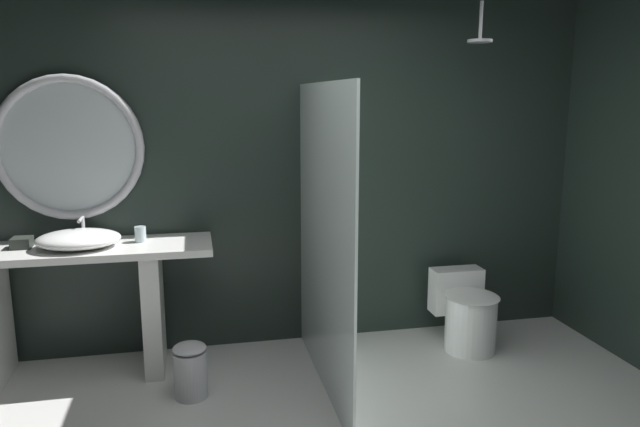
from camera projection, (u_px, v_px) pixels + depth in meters
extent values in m
cube|color=#1E2823|center=(284.00, 172.00, 4.41)|extent=(4.80, 0.10, 2.60)
cube|color=silver|center=(70.00, 251.00, 3.87)|extent=(1.83, 0.54, 0.05)
cube|color=silver|center=(154.00, 310.00, 4.06)|extent=(0.12, 0.46, 0.84)
ellipsoid|color=white|center=(78.00, 239.00, 3.84)|extent=(0.53, 0.43, 0.12)
cylinder|color=#B7B7BC|center=(83.00, 228.00, 4.03)|extent=(0.02, 0.02, 0.17)
cylinder|color=#B7B7BC|center=(81.00, 219.00, 3.94)|extent=(0.02, 0.15, 0.02)
cylinder|color=silver|center=(140.00, 234.00, 4.00)|extent=(0.08, 0.08, 0.11)
cube|color=#282D28|center=(22.00, 243.00, 3.84)|extent=(0.12, 0.13, 0.07)
torus|color=#B7B7BC|center=(69.00, 148.00, 3.98)|extent=(0.98, 0.06, 0.98)
cylinder|color=#B2BCC1|center=(69.00, 148.00, 3.99)|extent=(0.89, 0.01, 0.89)
cube|color=silver|center=(324.00, 240.00, 3.72)|extent=(0.02, 1.53, 1.94)
cylinder|color=#B7B7BC|center=(481.00, 20.00, 4.10)|extent=(0.02, 0.02, 0.26)
cylinder|color=#B7B7BC|center=(480.00, 41.00, 4.12)|extent=(0.17, 0.17, 0.02)
cylinder|color=white|center=(471.00, 324.00, 4.38)|extent=(0.37, 0.37, 0.41)
ellipsoid|color=white|center=(472.00, 296.00, 4.34)|extent=(0.39, 0.43, 0.02)
cube|color=white|center=(456.00, 290.00, 4.61)|extent=(0.39, 0.17, 0.35)
cylinder|color=#B7B7BC|center=(191.00, 374.00, 3.71)|extent=(0.21, 0.21, 0.30)
ellipsoid|color=#B7B7BC|center=(189.00, 348.00, 3.67)|extent=(0.21, 0.21, 0.06)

